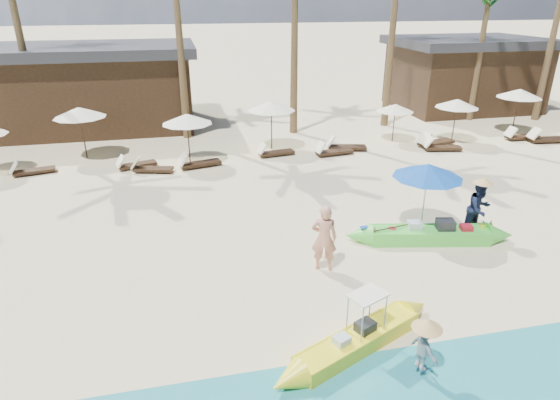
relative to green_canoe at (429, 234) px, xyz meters
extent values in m
plane|color=beige|center=(-3.13, -1.52, -0.23)|extent=(240.00, 240.00, 0.00)
cube|color=#4BD240|center=(0.00, 0.00, -0.03)|extent=(3.50, 1.41, 0.41)
cube|color=white|center=(0.00, 0.00, -0.01)|extent=(3.00, 1.12, 0.19)
cube|color=#262628|center=(0.42, -0.09, 0.27)|extent=(0.56, 0.47, 0.38)
cube|color=silver|center=(-0.41, 0.15, 0.24)|extent=(0.44, 0.40, 0.30)
cube|color=red|center=(0.99, -0.27, 0.20)|extent=(0.37, 0.33, 0.24)
cylinder|color=red|center=(-1.05, 0.28, 0.13)|extent=(0.24, 0.24, 0.10)
cylinder|color=#262628|center=(-1.34, 0.23, 0.13)|extent=(0.22, 0.22, 0.09)
sphere|color=tan|center=(-1.64, 0.35, 0.18)|extent=(0.19, 0.19, 0.19)
cylinder|color=yellow|center=(1.55, -0.24, 0.18)|extent=(0.15, 0.15, 0.19)
cylinder|color=yellow|center=(1.76, -0.29, 0.18)|extent=(0.15, 0.15, 0.19)
cube|color=yellow|center=(-3.68, -3.82, -0.06)|extent=(2.98, 1.79, 0.36)
cube|color=white|center=(-3.68, -3.82, -0.04)|extent=(2.53, 1.46, 0.16)
cube|color=#262628|center=(-3.51, -3.75, 0.18)|extent=(0.47, 0.43, 0.28)
cube|color=silver|center=(-4.11, -4.02, 0.17)|extent=(0.38, 0.36, 0.24)
cube|color=white|center=(-3.51, -3.75, 0.99)|extent=(0.90, 0.78, 0.03)
imported|color=tan|center=(-3.47, -0.76, 0.68)|extent=(0.77, 0.63, 1.83)
imported|color=#121A33|center=(1.56, 0.08, 0.63)|extent=(0.99, 0.86, 1.73)
imported|color=gray|center=(-2.79, -4.79, 0.44)|extent=(0.52, 0.71, 0.99)
cylinder|color=#99999E|center=(0.07, 0.64, 0.83)|extent=(0.05, 0.05, 2.13)
cone|color=#124AAA|center=(0.07, 0.64, 1.75)|extent=(2.03, 2.03, 0.42)
cube|color=#342115|center=(-12.73, 8.62, -0.10)|extent=(1.64, 0.86, 0.11)
cube|color=white|center=(-13.40, 8.46, 0.18)|extent=(0.46, 0.57, 0.46)
cylinder|color=#342115|center=(-10.98, 10.36, 0.87)|extent=(0.06, 0.06, 2.20)
cone|color=white|center=(-10.98, 10.36, 1.81)|extent=(2.20, 2.20, 0.44)
cube|color=#342115|center=(-8.70, 8.51, -0.10)|extent=(1.62, 0.93, 0.11)
cube|color=white|center=(-9.34, 8.31, 0.17)|extent=(0.48, 0.58, 0.45)
cube|color=#342115|center=(-8.03, 7.79, -0.10)|extent=(1.64, 0.89, 0.11)
cube|color=white|center=(-8.70, 7.97, 0.18)|extent=(0.47, 0.58, 0.46)
cylinder|color=#342115|center=(-6.52, 8.61, 0.81)|extent=(0.05, 0.05, 2.09)
cone|color=white|center=(-6.52, 8.61, 1.71)|extent=(2.09, 2.09, 0.42)
cube|color=#342115|center=(-6.11, 8.03, -0.09)|extent=(1.76, 0.91, 0.12)
cube|color=white|center=(-6.83, 7.86, 0.21)|extent=(0.49, 0.61, 0.49)
cylinder|color=#342115|center=(-2.68, 9.90, 0.86)|extent=(0.05, 0.05, 2.20)
cone|color=white|center=(-2.68, 9.90, 1.81)|extent=(2.20, 2.20, 0.44)
cube|color=#342115|center=(-2.67, 8.82, -0.09)|extent=(1.65, 0.74, 0.11)
cube|color=white|center=(-3.36, 8.72, 0.19)|extent=(0.43, 0.56, 0.46)
cube|color=#342115|center=(-0.08, 8.37, -0.09)|extent=(1.74, 0.78, 0.12)
cube|color=white|center=(-0.82, 8.26, 0.21)|extent=(0.45, 0.59, 0.49)
cylinder|color=#342115|center=(3.41, 9.83, 0.66)|extent=(0.04, 0.04, 1.79)
cone|color=white|center=(3.41, 9.83, 1.43)|extent=(1.79, 1.79, 0.36)
cube|color=#342115|center=(0.71, 8.90, -0.08)|extent=(1.83, 0.94, 0.12)
cube|color=white|center=(-0.05, 9.07, 0.23)|extent=(0.51, 0.64, 0.51)
cube|color=#342115|center=(5.04, 7.88, -0.09)|extent=(1.72, 0.85, 0.12)
cube|color=white|center=(4.33, 8.02, 0.20)|extent=(0.47, 0.59, 0.48)
cylinder|color=#342115|center=(6.24, 9.11, 0.79)|extent=(0.05, 0.05, 2.05)
cone|color=white|center=(6.24, 9.11, 1.67)|extent=(2.05, 2.05, 0.41)
cube|color=#342115|center=(5.13, 8.65, -0.07)|extent=(1.95, 1.05, 0.13)
cube|color=white|center=(4.33, 8.44, 0.26)|extent=(0.55, 0.69, 0.54)
cylinder|color=#342115|center=(10.26, 9.94, 0.87)|extent=(0.06, 0.06, 2.22)
cone|color=white|center=(10.26, 9.94, 1.83)|extent=(2.22, 2.22, 0.44)
cube|color=#342115|center=(9.90, 8.69, -0.09)|extent=(1.69, 0.57, 0.12)
cube|color=white|center=(9.15, 8.68, 0.21)|extent=(0.38, 0.55, 0.49)
cube|color=#342115|center=(10.81, 7.97, -0.07)|extent=(1.93, 0.82, 0.13)
cube|color=white|center=(9.99, 8.06, 0.26)|extent=(0.49, 0.65, 0.55)
cone|color=brown|center=(-13.57, 13.56, 5.21)|extent=(0.40, 0.40, 10.89)
cone|color=brown|center=(-6.48, 12.75, 4.80)|extent=(0.40, 0.40, 10.08)
cone|color=brown|center=(-0.98, 12.49, 5.39)|extent=(0.40, 0.40, 11.26)
cone|color=brown|center=(9.71, 13.00, 3.80)|extent=(0.40, 0.40, 8.07)
cone|color=brown|center=(13.44, 12.16, 5.08)|extent=(0.40, 0.40, 10.64)
cube|color=#342115|center=(-11.13, 15.98, 1.67)|extent=(10.00, 6.00, 3.80)
cube|color=#2D2D33|center=(-11.13, 15.98, 3.82)|extent=(10.80, 6.60, 0.50)
cube|color=#342115|center=(10.87, 15.98, 1.67)|extent=(8.00, 6.00, 3.80)
cube|color=#2D2D33|center=(10.87, 15.98, 3.82)|extent=(8.80, 6.60, 0.50)
camera|label=1|loc=(-6.85, -10.86, 6.39)|focal=30.00mm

